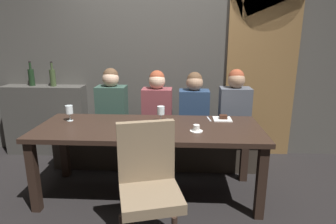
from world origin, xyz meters
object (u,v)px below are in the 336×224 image
object	(u,v)px
diner_bearded	(157,103)
chair_near_side	(149,179)
wine_bottle_pale_label	(53,77)
dining_table	(149,135)
diner_far_end	(194,104)
wine_glass_end_left	(69,110)
espresso_cup	(196,129)
diner_redhead	(112,102)
dessert_plate	(223,118)
banquette_bench	(156,148)
fork_on_table	(209,119)
wine_bottle_dark_red	(31,77)
diner_near_end	(235,104)
wine_glass_near_left	(168,126)
wine_glass_center_back	(161,111)

from	to	relation	value
diner_bearded	chair_near_side	bearing A→B (deg)	-87.47
diner_bearded	wine_bottle_pale_label	xyz separation A→B (m)	(-1.41, 0.30, 0.26)
dining_table	wine_bottle_pale_label	xyz separation A→B (m)	(-1.40, 1.02, 0.42)
diner_far_end	chair_near_side	bearing A→B (deg)	-104.86
diner_far_end	wine_glass_end_left	bearing A→B (deg)	-156.10
wine_glass_end_left	espresso_cup	distance (m)	1.34
diner_redhead	dessert_plate	size ratio (longest dim) A/B	4.10
banquette_bench	fork_on_table	xyz separation A→B (m)	(0.61, -0.42, 0.51)
dining_table	diner_far_end	distance (m)	0.88
diner_bearded	wine_glass_end_left	distance (m)	1.04
diner_far_end	espresso_cup	size ratio (longest dim) A/B	6.14
chair_near_side	wine_bottle_dark_red	bearing A→B (deg)	135.17
wine_bottle_dark_red	dessert_plate	bearing A→B (deg)	-17.42
diner_near_end	wine_glass_near_left	world-z (taller)	diner_near_end
diner_near_end	wine_glass_end_left	distance (m)	1.88
dessert_plate	fork_on_table	world-z (taller)	dessert_plate
diner_redhead	wine_glass_near_left	bearing A→B (deg)	-54.20
diner_redhead	diner_near_end	bearing A→B (deg)	-1.09
banquette_bench	wine_glass_center_back	xyz separation A→B (m)	(0.11, -0.53, 0.62)
wine_glass_near_left	diner_redhead	bearing A→B (deg)	125.80
chair_near_side	diner_bearded	distance (m)	1.47
banquette_bench	wine_glass_end_left	distance (m)	1.19
wine_glass_end_left	wine_glass_center_back	bearing A→B (deg)	1.16
dining_table	banquette_bench	distance (m)	0.82
banquette_bench	espresso_cup	world-z (taller)	espresso_cup
diner_redhead	wine_bottle_dark_red	distance (m)	1.23
banquette_bench	wine_glass_near_left	bearing A→B (deg)	-78.53
diner_near_end	fork_on_table	xyz separation A→B (m)	(-0.34, -0.41, -0.07)
diner_near_end	wine_glass_center_back	distance (m)	1.00
espresso_cup	wine_bottle_pale_label	bearing A→B (deg)	148.21
dining_table	fork_on_table	size ratio (longest dim) A/B	12.94
wine_bottle_pale_label	wine_glass_end_left	world-z (taller)	wine_bottle_pale_label
dining_table	wine_bottle_pale_label	world-z (taller)	wine_bottle_pale_label
diner_bearded	fork_on_table	world-z (taller)	diner_bearded
chair_near_side	diner_far_end	world-z (taller)	diner_far_end
wine_glass_near_left	espresso_cup	bearing A→B (deg)	36.86
diner_redhead	fork_on_table	world-z (taller)	diner_redhead
dining_table	banquette_bench	size ratio (longest dim) A/B	0.88
banquette_bench	diner_far_end	xyz separation A→B (m)	(0.47, 0.03, 0.57)
wine_bottle_pale_label	espresso_cup	xyz separation A→B (m)	(1.86, -1.15, -0.30)
chair_near_side	wine_glass_end_left	xyz separation A→B (m)	(-0.93, 0.87, 0.29)
espresso_cup	fork_on_table	size ratio (longest dim) A/B	0.71
diner_bearded	wine_glass_center_back	distance (m)	0.57
fork_on_table	dining_table	bearing A→B (deg)	-163.40
wine_bottle_pale_label	diner_redhead	bearing A→B (deg)	-19.58
dining_table	wine_glass_end_left	world-z (taller)	wine_glass_end_left
dining_table	diner_redhead	distance (m)	0.92
diner_bearded	dessert_plate	world-z (taller)	diner_bearded
wine_glass_end_left	espresso_cup	size ratio (longest dim) A/B	1.37
banquette_bench	diner_bearded	distance (m)	0.58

